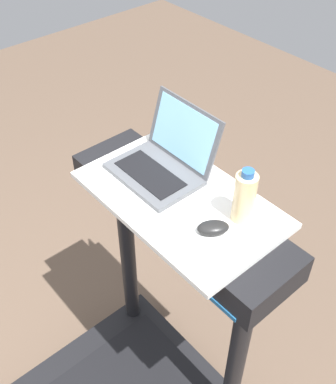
# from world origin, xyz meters

# --- Properties ---
(desk_board) EXTENTS (0.70, 0.41, 0.02)m
(desk_board) POSITION_xyz_m (0.00, 0.70, 1.19)
(desk_board) COLOR white
(desk_board) RESTS_ON treadmill_base
(laptop) EXTENTS (0.31, 0.28, 0.23)m
(laptop) POSITION_xyz_m (-0.14, 0.75, 1.25)
(laptop) COLOR #515459
(laptop) RESTS_ON desk_board
(computer_mouse) EXTENTS (0.11, 0.12, 0.03)m
(computer_mouse) POSITION_xyz_m (0.19, 0.67, 1.22)
(computer_mouse) COLOR black
(computer_mouse) RESTS_ON desk_board
(water_bottle) EXTENTS (0.07, 0.07, 0.19)m
(water_bottle) POSITION_xyz_m (0.20, 0.78, 1.29)
(water_bottle) COLOR beige
(water_bottle) RESTS_ON desk_board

